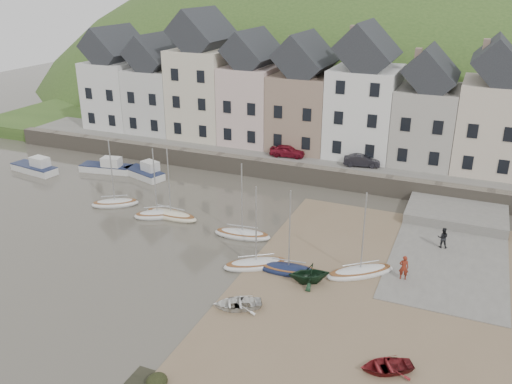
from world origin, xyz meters
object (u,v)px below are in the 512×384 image
at_px(rowboat_green, 309,273).
at_px(person_red, 404,267).
at_px(rowboat_red, 386,366).
at_px(car_right, 362,161).
at_px(rowboat_white, 237,303).
at_px(car_left, 287,151).
at_px(person_dark, 443,238).
at_px(sailboat_0, 115,203).

height_order(rowboat_green, person_red, person_red).
distance_m(rowboat_red, car_right, 27.91).
xyz_separation_m(rowboat_white, rowboat_red, (9.44, -2.14, -0.02)).
relative_size(rowboat_white, rowboat_red, 1.08).
xyz_separation_m(rowboat_white, car_left, (-5.68, 24.74, 1.85)).
bearing_deg(rowboat_green, person_red, 87.91).
bearing_deg(person_dark, rowboat_white, 44.81).
xyz_separation_m(person_dark, car_right, (-8.76, 11.70, 1.26)).
bearing_deg(person_red, rowboat_green, 15.83).
distance_m(rowboat_green, car_right, 20.35).
height_order(rowboat_red, car_right, car_right).
xyz_separation_m(rowboat_green, car_right, (-1.06, 20.27, 1.40)).
bearing_deg(sailboat_0, car_left, 52.93).
height_order(person_dark, car_right, car_right).
bearing_deg(rowboat_red, person_red, 153.98).
bearing_deg(rowboat_green, rowboat_white, -64.00).
bearing_deg(rowboat_green, rowboat_red, 14.87).
relative_size(sailboat_0, person_red, 3.63).
height_order(car_left, car_right, car_left).
bearing_deg(person_dark, person_red, 65.32).
height_order(sailboat_0, rowboat_white, sailboat_0).
xyz_separation_m(rowboat_red, person_dark, (1.43, 15.17, 0.57)).
bearing_deg(rowboat_white, person_dark, 111.99).
bearing_deg(person_dark, car_left, -40.63).
relative_size(rowboat_green, person_dark, 1.71).
bearing_deg(sailboat_0, rowboat_green, -16.02).
bearing_deg(car_left, person_dark, -131.35).
distance_m(sailboat_0, rowboat_white, 19.54).
bearing_deg(car_left, rowboat_red, -156.72).
xyz_separation_m(rowboat_red, car_right, (-7.33, 26.87, 1.83)).
height_order(rowboat_white, rowboat_green, rowboat_green).
relative_size(person_red, car_left, 0.48).
bearing_deg(rowboat_red, rowboat_green, -166.03).
distance_m(person_dark, car_left, 20.31).
relative_size(rowboat_red, person_red, 1.59).
relative_size(rowboat_white, rowboat_green, 1.09).
bearing_deg(rowboat_green, car_right, 154.39).
bearing_deg(car_right, person_red, -170.01).
bearing_deg(rowboat_white, car_right, 146.95).
bearing_deg(car_right, rowboat_green, 171.82).
height_order(rowboat_red, car_left, car_left).
distance_m(sailboat_0, car_left, 18.36).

